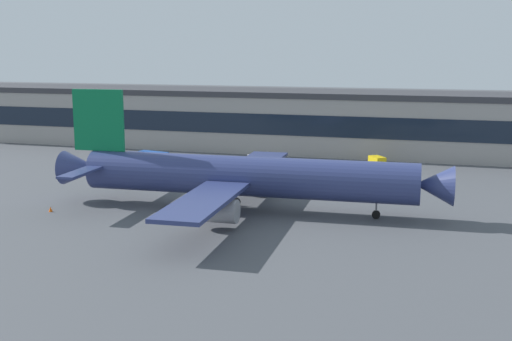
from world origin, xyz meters
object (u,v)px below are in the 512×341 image
object	(u,v)px
belt_loader	(154,156)
follow_me_car	(259,158)
airliner	(241,176)
baggage_tug	(377,161)
traffic_cone_0	(51,209)

from	to	relation	value
belt_loader	follow_me_car	size ratio (longest dim) A/B	1.42
belt_loader	follow_me_car	distance (m)	21.27
airliner	baggage_tug	world-z (taller)	airliner
traffic_cone_0	airliner	bearing A→B (deg)	18.23
airliner	traffic_cone_0	bearing A→B (deg)	-161.77
follow_me_car	airliner	bearing A→B (deg)	-77.35
follow_me_car	traffic_cone_0	size ratio (longest dim) A/B	6.83
airliner	belt_loader	xyz separation A→B (m)	(-29.21, 33.23, -3.74)
airliner	traffic_cone_0	world-z (taller)	airliner
belt_loader	follow_me_car	bearing A→B (deg)	8.53
airliner	follow_me_car	distance (m)	37.48
belt_loader	baggage_tug	xyz separation A→B (m)	(43.50, 7.46, -0.07)
baggage_tug	traffic_cone_0	size ratio (longest dim) A/B	5.94
airliner	baggage_tug	xyz separation A→B (m)	(14.29, 40.68, -3.80)
belt_loader	baggage_tug	distance (m)	44.13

